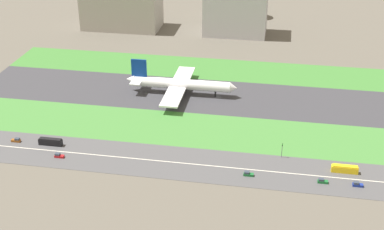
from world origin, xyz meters
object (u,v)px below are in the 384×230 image
object	(u,v)px
fuel_tank_centre	(255,8)
traffic_light	(282,149)
car_0	(59,156)
bus_1	(51,142)
car_1	(357,184)
car_3	(16,140)
airliner	(179,84)
terminal_building	(122,9)
fuel_tank_west	(221,6)
car_2	(322,181)
bus_0	(345,169)
hangar_building	(236,8)
car_4	(248,174)

from	to	relation	value
fuel_tank_centre	traffic_light	bearing A→B (deg)	-82.88
car_0	bus_1	size ratio (longest dim) A/B	0.38
car_1	car_3	size ratio (longest dim) A/B	1.00
airliner	terminal_building	world-z (taller)	terminal_building
airliner	bus_1	world-z (taller)	airliner
traffic_light	fuel_tank_centre	bearing A→B (deg)	97.12
bus_1	fuel_tank_west	bearing A→B (deg)	76.57
car_3	fuel_tank_centre	xyz separation A→B (m)	(100.42, 227.00, 6.54)
traffic_light	fuel_tank_centre	world-z (taller)	fuel_tank_centre
bus_1	car_2	xyz separation A→B (m)	(127.75, -10.00, -0.90)
car_0	bus_0	bearing A→B (deg)	-175.58
traffic_light	fuel_tank_centre	xyz separation A→B (m)	(-27.37, 219.01, 3.17)
hangar_building	fuel_tank_centre	distance (m)	48.30
car_1	bus_1	bearing A→B (deg)	-4.02
terminal_building	bus_0	bearing A→B (deg)	-49.44
traffic_light	bus_1	bearing A→B (deg)	-175.84
bus_0	hangar_building	world-z (taller)	hangar_building
car_1	car_3	distance (m)	160.45
car_3	hangar_building	distance (m)	203.20
car_1	traffic_light	xyz separation A→B (m)	(-32.35, 17.99, 3.37)
car_1	traffic_light	world-z (taller)	traffic_light
car_1	hangar_building	size ratio (longest dim) A/B	0.09
bus_1	car_2	size ratio (longest dim) A/B	2.64
car_4	fuel_tank_west	size ratio (longest dim) A/B	0.24
car_2	terminal_building	bearing A→B (deg)	-52.79
hangar_building	fuel_tank_west	distance (m)	49.36
bus_0	fuel_tank_west	distance (m)	241.97
bus_1	bus_0	size ratio (longest dim) A/B	1.00
airliner	bus_0	size ratio (longest dim) A/B	5.60
car_1	fuel_tank_west	size ratio (longest dim) A/B	0.24
airliner	car_0	world-z (taller)	airliner
car_2	traffic_light	size ratio (longest dim) A/B	0.61
traffic_light	fuel_tank_west	size ratio (longest dim) A/B	0.39
airliner	traffic_light	distance (m)	85.11
car_1	hangar_building	xyz separation A→B (m)	(-71.84, 192.00, 19.22)
car_0	bus_0	world-z (taller)	bus_0
car_3	fuel_tank_centre	size ratio (longest dim) A/B	0.26
airliner	terminal_building	bearing A→B (deg)	120.69
airliner	bus_0	distance (m)	111.40
car_4	bus_1	bearing A→B (deg)	-5.95
airliner	traffic_light	xyz separation A→B (m)	(60.33, -60.01, -1.94)
car_4	bus_0	xyz separation A→B (m)	(41.82, 10.00, 0.90)
fuel_tank_centre	car_1	bearing A→B (deg)	-75.86
car_2	bus_0	xyz separation A→B (m)	(10.00, 10.00, 0.90)
bus_0	terminal_building	bearing A→B (deg)	130.56
traffic_light	car_2	bearing A→B (deg)	-45.32
car_0	car_2	distance (m)	119.46
airliner	car_1	size ratio (longest dim) A/B	14.77
car_0	fuel_tank_centre	world-z (taller)	fuel_tank_centre
car_3	car_4	size ratio (longest dim) A/B	1.00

